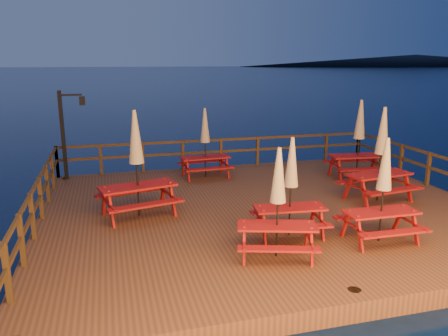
% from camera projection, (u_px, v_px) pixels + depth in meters
% --- Properties ---
extents(ground, '(500.00, 500.00, 0.00)m').
position_uv_depth(ground, '(265.00, 221.00, 12.20)').
color(ground, black).
rests_on(ground, ground).
extents(deck, '(12.00, 10.00, 0.40)m').
position_uv_depth(deck, '(265.00, 214.00, 12.15)').
color(deck, '#4E2E19').
rests_on(deck, ground).
extents(deck_piles, '(11.44, 9.44, 1.40)m').
position_uv_depth(deck_piles, '(264.00, 231.00, 12.27)').
color(deck_piles, '#3D2A13').
rests_on(deck_piles, ground).
extents(railing, '(11.80, 9.75, 1.10)m').
position_uv_depth(railing, '(246.00, 166.00, 13.58)').
color(railing, '#3D2A13').
rests_on(railing, deck).
extents(lamp_post, '(0.85, 0.18, 3.00)m').
position_uv_depth(lamp_post, '(67.00, 127.00, 14.57)').
color(lamp_post, black).
rests_on(lamp_post, deck).
extents(headland_right, '(230.40, 86.40, 7.00)m').
position_uv_depth(headland_right, '(416.00, 60.00, 273.31)').
color(headland_right, black).
rests_on(headland_right, ground).
extents(picnic_table_0, '(1.75, 1.50, 2.32)m').
position_uv_depth(picnic_table_0, '(291.00, 186.00, 9.91)').
color(picnic_table_0, maroon).
rests_on(picnic_table_0, deck).
extents(picnic_table_1, '(1.67, 1.38, 2.37)m').
position_uv_depth(picnic_table_1, '(383.00, 189.00, 9.58)').
color(picnic_table_1, maroon).
rests_on(picnic_table_1, deck).
extents(picnic_table_2, '(2.09, 1.81, 2.71)m').
position_uv_depth(picnic_table_2, '(381.00, 153.00, 12.36)').
color(picnic_table_2, maroon).
rests_on(picnic_table_2, deck).
extents(picnic_table_3, '(1.76, 1.48, 2.40)m').
position_uv_depth(picnic_table_3, '(205.00, 142.00, 14.94)').
color(picnic_table_3, maroon).
rests_on(picnic_table_3, deck).
extents(picnic_table_4, '(2.02, 1.72, 2.68)m').
position_uv_depth(picnic_table_4, '(359.00, 138.00, 14.77)').
color(picnic_table_4, maroon).
rests_on(picnic_table_4, deck).
extents(picnic_table_5, '(1.94, 1.75, 2.32)m').
position_uv_depth(picnic_table_5, '(278.00, 201.00, 8.82)').
color(picnic_table_5, maroon).
rests_on(picnic_table_5, deck).
extents(picnic_table_6, '(2.26, 2.00, 2.77)m').
position_uv_depth(picnic_table_6, '(137.00, 162.00, 11.12)').
color(picnic_table_6, maroon).
rests_on(picnic_table_6, deck).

